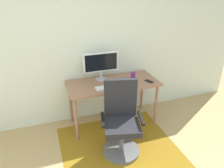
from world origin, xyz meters
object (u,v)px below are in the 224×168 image
object	(u,v)px
desk	(113,87)
keyboard	(110,87)
cell_phone	(149,81)
office_chair	(121,124)
coffee_cup	(133,75)
monitor	(101,63)
computer_mouse	(130,84)

from	to	relation	value
desk	keyboard	size ratio (longest dim) A/B	3.33
cell_phone	office_chair	xyz separation A→B (m)	(-0.66, -0.51, -0.33)
keyboard	office_chair	bearing A→B (deg)	-90.60
keyboard	coffee_cup	world-z (taller)	coffee_cup
monitor	office_chair	xyz separation A→B (m)	(0.03, -0.84, -0.60)
desk	cell_phone	bearing A→B (deg)	-15.61
computer_mouse	office_chair	bearing A→B (deg)	-123.80
cell_phone	office_chair	distance (m)	0.90
computer_mouse	cell_phone	size ratio (longest dim) A/B	0.74
desk	monitor	bearing A→B (deg)	128.26
computer_mouse	desk	bearing A→B (deg)	141.67
keyboard	computer_mouse	distance (m)	0.32
keyboard	office_chair	xyz separation A→B (m)	(-0.01, -0.50, -0.33)
cell_phone	office_chair	size ratio (longest dim) A/B	0.13
desk	monitor	world-z (taller)	monitor
monitor	computer_mouse	distance (m)	0.56
keyboard	coffee_cup	size ratio (longest dim) A/B	4.17
coffee_cup	office_chair	size ratio (longest dim) A/B	0.10
monitor	office_chair	world-z (taller)	monitor
desk	coffee_cup	world-z (taller)	coffee_cup
desk	monitor	size ratio (longest dim) A/B	2.58
desk	office_chair	world-z (taller)	office_chair
computer_mouse	monitor	bearing A→B (deg)	135.72
cell_phone	office_chair	bearing A→B (deg)	-163.54
monitor	coffee_cup	size ratio (longest dim) A/B	5.37
keyboard	computer_mouse	world-z (taller)	computer_mouse
desk	cell_phone	size ratio (longest dim) A/B	10.22
keyboard	office_chair	size ratio (longest dim) A/B	0.41
coffee_cup	cell_phone	bearing A→B (deg)	-46.98
monitor	office_chair	distance (m)	1.03
monitor	keyboard	world-z (taller)	monitor
computer_mouse	coffee_cup	xyz separation A→B (m)	(0.14, 0.22, 0.03)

